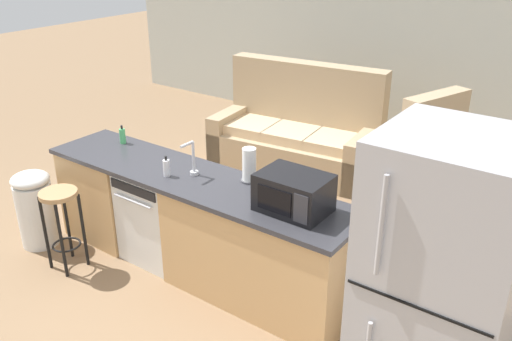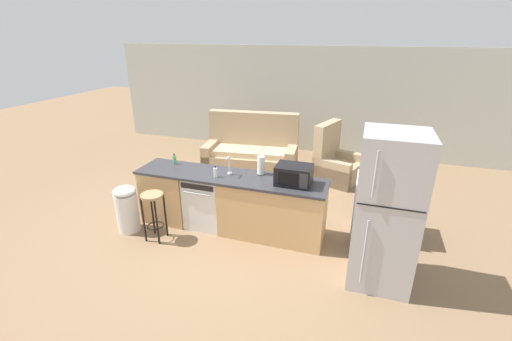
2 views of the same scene
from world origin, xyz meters
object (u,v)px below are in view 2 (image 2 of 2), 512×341
object	(u,v)px
kettle	(373,176)
armchair	(334,164)
bar_stool	(153,207)
refrigerator	(387,212)
soap_bottle	(216,172)
paper_towel_roll	(261,165)
couch	(252,153)
trash_bin	(127,208)
dish_soap_bottle	(175,160)
microwave	(294,175)
stove_range	(380,207)
dishwasher	(207,200)

from	to	relation	value
kettle	armchair	bearing A→B (deg)	109.18
bar_stool	armchair	world-z (taller)	armchair
refrigerator	bar_stool	bearing A→B (deg)	-178.47
soap_bottle	armchair	xyz separation A→B (m)	(1.50, 2.56, -0.62)
soap_bottle	kettle	distance (m)	2.27
paper_towel_roll	couch	world-z (taller)	couch
armchair	bar_stool	bearing A→B (deg)	-126.45
refrigerator	trash_bin	bearing A→B (deg)	-179.97
kettle	trash_bin	size ratio (longest dim) A/B	0.28
dish_soap_bottle	couch	bearing A→B (deg)	76.67
microwave	trash_bin	distance (m)	2.62
trash_bin	dish_soap_bottle	bearing A→B (deg)	57.61
dish_soap_bottle	kettle	xyz separation A→B (m)	(3.06, 0.25, 0.01)
bar_stool	trash_bin	size ratio (longest dim) A/B	1.00
soap_bottle	trash_bin	size ratio (longest dim) A/B	0.24
couch	armchair	distance (m)	1.82
soap_bottle	armchair	distance (m)	3.03
kettle	microwave	bearing A→B (deg)	-158.11
kettle	trash_bin	xyz separation A→B (m)	(-3.53, -0.97, -0.61)
microwave	bar_stool	distance (m)	2.09
stove_range	armchair	bearing A→B (deg)	114.61
paper_towel_roll	couch	distance (m)	2.52
dishwasher	soap_bottle	world-z (taller)	soap_bottle
kettle	dishwasher	bearing A→B (deg)	-170.15
microwave	kettle	distance (m)	1.14
soap_bottle	dish_soap_bottle	bearing A→B (deg)	161.40
dishwasher	dish_soap_bottle	size ratio (longest dim) A/B	4.77
paper_towel_roll	kettle	xyz separation A→B (m)	(1.60, 0.22, -0.05)
refrigerator	kettle	bearing A→B (deg)	99.66
paper_towel_roll	couch	xyz separation A→B (m)	(-0.92, 2.25, -0.64)
refrigerator	soap_bottle	size ratio (longest dim) A/B	10.85
trash_bin	couch	xyz separation A→B (m)	(1.00, 3.01, 0.02)
dishwasher	stove_range	size ratio (longest dim) A/B	0.93
refrigerator	bar_stool	world-z (taller)	refrigerator
refrigerator	soap_bottle	bearing A→B (deg)	169.55
soap_bottle	trash_bin	bearing A→B (deg)	-161.55
dishwasher	microwave	bearing A→B (deg)	-0.05
dish_soap_bottle	bar_stool	distance (m)	0.92
refrigerator	couch	size ratio (longest dim) A/B	0.92
dishwasher	refrigerator	distance (m)	2.71
armchair	microwave	bearing A→B (deg)	-98.15
stove_range	dish_soap_bottle	distance (m)	3.29
bar_stool	kettle	bearing A→B (deg)	19.51
dish_soap_bottle	trash_bin	world-z (taller)	dish_soap_bottle
dish_soap_bottle	trash_bin	xyz separation A→B (m)	(-0.46, -0.73, -0.59)
soap_bottle	bar_stool	xyz separation A→B (m)	(-0.77, -0.52, -0.44)
stove_range	kettle	size ratio (longest dim) A/B	4.39
stove_range	bar_stool	bearing A→B (deg)	-159.41
refrigerator	armchair	world-z (taller)	refrigerator
bar_stool	couch	bearing A→B (deg)	81.57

